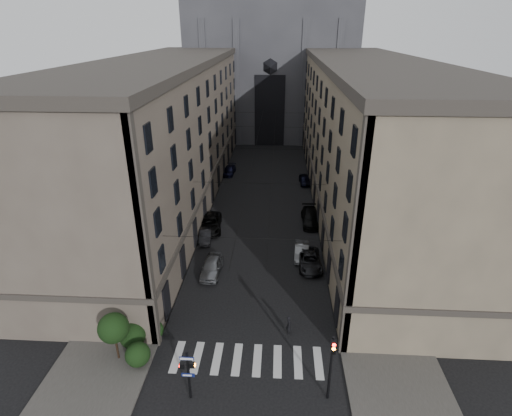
% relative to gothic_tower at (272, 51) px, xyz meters
% --- Properties ---
extents(sidewalk_left, '(7.00, 80.00, 0.15)m').
position_rel_gothic_tower_xyz_m(sidewalk_left, '(-10.50, -38.96, -17.72)').
color(sidewalk_left, '#383533').
rests_on(sidewalk_left, ground).
extents(sidewalk_right, '(7.00, 80.00, 0.15)m').
position_rel_gothic_tower_xyz_m(sidewalk_right, '(10.50, -38.96, -17.72)').
color(sidewalk_right, '#383533').
rests_on(sidewalk_right, ground).
extents(zebra_crossing, '(11.00, 3.20, 0.01)m').
position_rel_gothic_tower_xyz_m(zebra_crossing, '(0.00, -69.96, -17.79)').
color(zebra_crossing, beige).
rests_on(zebra_crossing, ground).
extents(building_left, '(13.60, 60.60, 18.85)m').
position_rel_gothic_tower_xyz_m(building_left, '(-13.44, -38.96, -8.45)').
color(building_left, '#53483F').
rests_on(building_left, ground).
extents(building_right, '(13.60, 60.60, 18.85)m').
position_rel_gothic_tower_xyz_m(building_right, '(13.44, -38.96, -8.45)').
color(building_right, brown).
rests_on(building_right, ground).
extents(gothic_tower, '(35.00, 23.00, 58.00)m').
position_rel_gothic_tower_xyz_m(gothic_tower, '(0.00, 0.00, 0.00)').
color(gothic_tower, '#2D2D33').
rests_on(gothic_tower, ground).
extents(pedestrian_signal_left, '(1.02, 0.38, 4.00)m').
position_rel_gothic_tower_xyz_m(pedestrian_signal_left, '(-3.51, -73.46, -15.48)').
color(pedestrian_signal_left, black).
rests_on(pedestrian_signal_left, ground).
extents(traffic_light_right, '(0.34, 0.50, 5.20)m').
position_rel_gothic_tower_xyz_m(traffic_light_right, '(5.60, -73.04, -14.51)').
color(traffic_light_right, black).
rests_on(traffic_light_right, ground).
extents(shrub_cluster, '(3.90, 4.40, 3.90)m').
position_rel_gothic_tower_xyz_m(shrub_cluster, '(-8.72, -69.95, -16.00)').
color(shrub_cluster, black).
rests_on(shrub_cluster, sidewalk_left).
extents(tram_wires, '(14.00, 60.00, 0.43)m').
position_rel_gothic_tower_xyz_m(tram_wires, '(0.00, -39.33, -10.55)').
color(tram_wires, black).
rests_on(tram_wires, ground).
extents(car_left_near, '(2.02, 4.71, 1.58)m').
position_rel_gothic_tower_xyz_m(car_left_near, '(-4.40, -58.79, -17.01)').
color(car_left_near, slate).
rests_on(car_left_near, ground).
extents(car_left_midnear, '(1.73, 3.99, 1.28)m').
position_rel_gothic_tower_xyz_m(car_left_midnear, '(-6.20, -52.13, -17.16)').
color(car_left_midnear, black).
rests_on(car_left_midnear, ground).
extents(car_left_midfar, '(3.37, 6.17, 1.64)m').
position_rel_gothic_tower_xyz_m(car_left_midfar, '(-6.13, -49.40, -16.98)').
color(car_left_midfar, black).
rests_on(car_left_midfar, ground).
extents(car_left_far, '(2.16, 4.60, 1.30)m').
position_rel_gothic_tower_xyz_m(car_left_far, '(-6.20, -29.29, -17.15)').
color(car_left_far, black).
rests_on(car_left_far, ground).
extents(car_right_near, '(1.70, 4.25, 1.37)m').
position_rel_gothic_tower_xyz_m(car_right_near, '(4.67, -55.10, -17.11)').
color(car_right_near, slate).
rests_on(car_right_near, ground).
extents(car_right_midnear, '(2.53, 5.14, 1.41)m').
position_rel_gothic_tower_xyz_m(car_right_midnear, '(5.41, -56.94, -17.10)').
color(car_right_midnear, black).
rests_on(car_right_midnear, ground).
extents(car_right_midfar, '(2.34, 5.54, 1.60)m').
position_rel_gothic_tower_xyz_m(car_right_midfar, '(6.20, -46.96, -17.00)').
color(car_right_midfar, black).
rests_on(car_right_midfar, ground).
extents(car_right_far, '(1.91, 4.17, 1.38)m').
position_rel_gothic_tower_xyz_m(car_right_far, '(6.20, -33.17, -17.11)').
color(car_right_far, black).
rests_on(car_right_far, ground).
extents(pedestrian, '(0.44, 0.64, 1.67)m').
position_rel_gothic_tower_xyz_m(pedestrian, '(3.11, -66.96, -16.96)').
color(pedestrian, black).
rests_on(pedestrian, ground).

